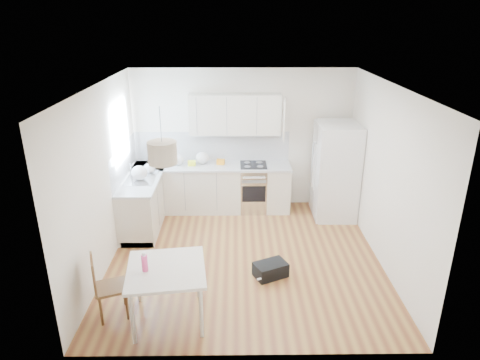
# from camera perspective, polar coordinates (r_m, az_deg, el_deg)

# --- Properties ---
(floor) EXTENTS (4.20, 4.20, 0.00)m
(floor) POSITION_cam_1_polar(r_m,az_deg,el_deg) (6.92, 0.66, -10.21)
(floor) COLOR brown
(floor) RESTS_ON ground
(ceiling) EXTENTS (4.20, 4.20, 0.00)m
(ceiling) POSITION_cam_1_polar(r_m,az_deg,el_deg) (5.97, 0.77, 12.44)
(ceiling) COLOR white
(ceiling) RESTS_ON wall_back
(wall_back) EXTENTS (4.20, 0.00, 4.20)m
(wall_back) POSITION_cam_1_polar(r_m,az_deg,el_deg) (8.32, 0.37, 5.47)
(wall_back) COLOR white
(wall_back) RESTS_ON floor
(wall_left) EXTENTS (0.00, 4.20, 4.20)m
(wall_left) POSITION_cam_1_polar(r_m,az_deg,el_deg) (6.62, -17.79, 0.18)
(wall_left) COLOR white
(wall_left) RESTS_ON floor
(wall_right) EXTENTS (0.00, 4.20, 4.20)m
(wall_right) POSITION_cam_1_polar(r_m,az_deg,el_deg) (6.71, 18.95, 0.33)
(wall_right) COLOR white
(wall_right) RESTS_ON floor
(window_glassblock) EXTENTS (0.02, 1.00, 1.00)m
(window_glassblock) POSITION_cam_1_polar(r_m,az_deg,el_deg) (7.55, -15.64, 6.17)
(window_glassblock) COLOR #BFE0F9
(window_glassblock) RESTS_ON wall_left
(cabinets_back) EXTENTS (3.00, 0.60, 0.88)m
(cabinets_back) POSITION_cam_1_polar(r_m,az_deg,el_deg) (8.34, -3.73, -1.14)
(cabinets_back) COLOR silver
(cabinets_back) RESTS_ON floor
(cabinets_left) EXTENTS (0.60, 1.80, 0.88)m
(cabinets_left) POSITION_cam_1_polar(r_m,az_deg,el_deg) (7.95, -12.62, -2.81)
(cabinets_left) COLOR silver
(cabinets_left) RESTS_ON floor
(counter_back) EXTENTS (3.02, 0.64, 0.04)m
(counter_back) POSITION_cam_1_polar(r_m,az_deg,el_deg) (8.18, -3.81, 1.84)
(counter_back) COLOR silver
(counter_back) RESTS_ON cabinets_back
(counter_left) EXTENTS (0.64, 1.82, 0.04)m
(counter_left) POSITION_cam_1_polar(r_m,az_deg,el_deg) (7.78, -12.89, 0.29)
(counter_left) COLOR silver
(counter_left) RESTS_ON cabinets_left
(backsplash_back) EXTENTS (3.00, 0.01, 0.58)m
(backsplash_back) POSITION_cam_1_polar(r_m,az_deg,el_deg) (8.36, -3.76, 4.51)
(backsplash_back) COLOR silver
(backsplash_back) RESTS_ON wall_back
(backsplash_left) EXTENTS (0.01, 1.80, 0.58)m
(backsplash_left) POSITION_cam_1_polar(r_m,az_deg,el_deg) (7.75, -15.20, 2.41)
(backsplash_left) COLOR silver
(backsplash_left) RESTS_ON wall_left
(upper_cabinets) EXTENTS (1.70, 0.32, 0.75)m
(upper_cabinets) POSITION_cam_1_polar(r_m,az_deg,el_deg) (8.03, -0.68, 8.76)
(upper_cabinets) COLOR silver
(upper_cabinets) RESTS_ON wall_back
(range_oven) EXTENTS (0.50, 0.61, 0.88)m
(range_oven) POSITION_cam_1_polar(r_m,az_deg,el_deg) (8.34, 1.77, -1.12)
(range_oven) COLOR silver
(range_oven) RESTS_ON floor
(sink) EXTENTS (0.50, 0.80, 0.16)m
(sink) POSITION_cam_1_polar(r_m,az_deg,el_deg) (7.73, -12.97, 0.26)
(sink) COLOR silver
(sink) RESTS_ON counter_left
(refrigerator) EXTENTS (0.86, 0.90, 1.79)m
(refrigerator) POSITION_cam_1_polar(r_m,az_deg,el_deg) (8.15, 12.72, 1.21)
(refrigerator) COLOR white
(refrigerator) RESTS_ON floor
(dining_table) EXTENTS (1.05, 1.05, 0.74)m
(dining_table) POSITION_cam_1_polar(r_m,az_deg,el_deg) (5.41, -9.80, -12.22)
(dining_table) COLOR beige
(dining_table) RESTS_ON floor
(dining_chair) EXTENTS (0.47, 0.47, 0.87)m
(dining_chair) POSITION_cam_1_polar(r_m,az_deg,el_deg) (5.75, -16.84, -13.35)
(dining_chair) COLOR #4E3217
(dining_chair) RESTS_ON floor
(drink_bottle) EXTENTS (0.08, 0.08, 0.25)m
(drink_bottle) POSITION_cam_1_polar(r_m,az_deg,el_deg) (5.30, -12.62, -10.57)
(drink_bottle) COLOR #F1438B
(drink_bottle) RESTS_ON dining_table
(gym_bag) EXTENTS (0.55, 0.47, 0.21)m
(gym_bag) POSITION_cam_1_polar(r_m,az_deg,el_deg) (6.44, 4.09, -11.83)
(gym_bag) COLOR black
(gym_bag) RESTS_ON floor
(pendant_lamp) EXTENTS (0.36, 0.36, 0.25)m
(pendant_lamp) POSITION_cam_1_polar(r_m,az_deg,el_deg) (4.83, -10.31, 3.61)
(pendant_lamp) COLOR beige
(pendant_lamp) RESTS_ON ceiling
(grocery_bag_a) EXTENTS (0.25, 0.21, 0.22)m
(grocery_bag_a) POSITION_cam_1_polar(r_m,az_deg,el_deg) (8.25, -10.71, 2.65)
(grocery_bag_a) COLOR white
(grocery_bag_a) RESTS_ON counter_back
(grocery_bag_b) EXTENTS (0.23, 0.20, 0.21)m
(grocery_bag_b) POSITION_cam_1_polar(r_m,az_deg,el_deg) (8.22, -8.28, 2.68)
(grocery_bag_b) COLOR white
(grocery_bag_b) RESTS_ON counter_back
(grocery_bag_c) EXTENTS (0.26, 0.22, 0.23)m
(grocery_bag_c) POSITION_cam_1_polar(r_m,az_deg,el_deg) (8.23, -5.05, 2.93)
(grocery_bag_c) COLOR white
(grocery_bag_c) RESTS_ON counter_back
(grocery_bag_d) EXTENTS (0.20, 0.17, 0.18)m
(grocery_bag_d) POSITION_cam_1_polar(r_m,az_deg,el_deg) (7.91, -11.99, 1.57)
(grocery_bag_d) COLOR white
(grocery_bag_d) RESTS_ON counter_back
(grocery_bag_e) EXTENTS (0.28, 0.24, 0.26)m
(grocery_bag_e) POSITION_cam_1_polar(r_m,az_deg,el_deg) (7.60, -13.28, 0.94)
(grocery_bag_e) COLOR white
(grocery_bag_e) RESTS_ON counter_left
(snack_orange) EXTENTS (0.16, 0.11, 0.10)m
(snack_orange) POSITION_cam_1_polar(r_m,az_deg,el_deg) (8.20, -2.59, 2.43)
(snack_orange) COLOR orange
(snack_orange) RESTS_ON counter_back
(snack_yellow) EXTENTS (0.14, 0.09, 0.10)m
(snack_yellow) POSITION_cam_1_polar(r_m,az_deg,el_deg) (8.17, -6.44, 2.24)
(snack_yellow) COLOR yellow
(snack_yellow) RESTS_ON counter_back
(snack_red) EXTENTS (0.16, 0.12, 0.10)m
(snack_red) POSITION_cam_1_polar(r_m,az_deg,el_deg) (8.29, -9.89, 2.33)
(snack_red) COLOR #C53F18
(snack_red) RESTS_ON counter_back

